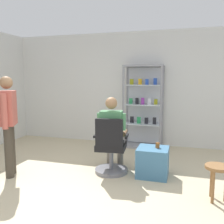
{
  "coord_description": "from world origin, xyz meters",
  "views": [
    {
      "loc": [
        1.31,
        -2.94,
        1.58
      ],
      "look_at": [
        0.08,
        1.26,
        1.0
      ],
      "focal_mm": 39.58,
      "sensor_mm": 36.0,
      "label": 1
    }
  ],
  "objects_px": {
    "display_cabinet_main": "(144,106)",
    "office_chair": "(111,151)",
    "tea_glass": "(158,145)",
    "standing_customer": "(8,120)",
    "seated_shopkeeper": "(112,130)",
    "wooden_stool": "(217,173)",
    "storage_crate": "(153,162)"
  },
  "relations": [
    {
      "from": "tea_glass",
      "to": "standing_customer",
      "type": "distance_m",
      "value": 2.45
    },
    {
      "from": "seated_shopkeeper",
      "to": "storage_crate",
      "type": "xyz_separation_m",
      "value": [
        0.71,
        -0.07,
        -0.48
      ]
    },
    {
      "from": "seated_shopkeeper",
      "to": "storage_crate",
      "type": "height_order",
      "value": "seated_shopkeeper"
    },
    {
      "from": "storage_crate",
      "to": "standing_customer",
      "type": "bearing_deg",
      "value": -164.13
    },
    {
      "from": "display_cabinet_main",
      "to": "tea_glass",
      "type": "xyz_separation_m",
      "value": [
        0.52,
        -1.75,
        -0.45
      ]
    },
    {
      "from": "wooden_stool",
      "to": "seated_shopkeeper",
      "type": "bearing_deg",
      "value": 157.44
    },
    {
      "from": "display_cabinet_main",
      "to": "office_chair",
      "type": "relative_size",
      "value": 1.98
    },
    {
      "from": "seated_shopkeeper",
      "to": "wooden_stool",
      "type": "relative_size",
      "value": 2.72
    },
    {
      "from": "standing_customer",
      "to": "office_chair",
      "type": "bearing_deg",
      "value": 19.42
    },
    {
      "from": "storage_crate",
      "to": "office_chair",
      "type": "bearing_deg",
      "value": -172.57
    },
    {
      "from": "office_chair",
      "to": "storage_crate",
      "type": "relative_size",
      "value": 1.93
    },
    {
      "from": "office_chair",
      "to": "wooden_stool",
      "type": "relative_size",
      "value": 2.02
    },
    {
      "from": "office_chair",
      "to": "tea_glass",
      "type": "xyz_separation_m",
      "value": [
        0.76,
        0.12,
        0.12
      ]
    },
    {
      "from": "wooden_stool",
      "to": "office_chair",
      "type": "bearing_deg",
      "value": 162.31
    },
    {
      "from": "seated_shopkeeper",
      "to": "office_chair",
      "type": "bearing_deg",
      "value": -83.37
    },
    {
      "from": "seated_shopkeeper",
      "to": "standing_customer",
      "type": "bearing_deg",
      "value": -155.2
    },
    {
      "from": "office_chair",
      "to": "standing_customer",
      "type": "height_order",
      "value": "standing_customer"
    },
    {
      "from": "seated_shopkeeper",
      "to": "tea_glass",
      "type": "relative_size",
      "value": 15.35
    },
    {
      "from": "storage_crate",
      "to": "tea_glass",
      "type": "bearing_deg",
      "value": 19.87
    },
    {
      "from": "display_cabinet_main",
      "to": "standing_customer",
      "type": "xyz_separation_m",
      "value": [
        -1.8,
        -2.41,
        -0.03
      ]
    },
    {
      "from": "office_chair",
      "to": "seated_shopkeeper",
      "type": "relative_size",
      "value": 0.74
    },
    {
      "from": "storage_crate",
      "to": "standing_customer",
      "type": "distance_m",
      "value": 2.44
    },
    {
      "from": "storage_crate",
      "to": "standing_customer",
      "type": "xyz_separation_m",
      "value": [
        -2.25,
        -0.64,
        0.7
      ]
    },
    {
      "from": "display_cabinet_main",
      "to": "tea_glass",
      "type": "bearing_deg",
      "value": -73.41
    },
    {
      "from": "standing_customer",
      "to": "tea_glass",
      "type": "bearing_deg",
      "value": 16.0
    },
    {
      "from": "display_cabinet_main",
      "to": "storage_crate",
      "type": "bearing_deg",
      "value": -75.71
    },
    {
      "from": "office_chair",
      "to": "storage_crate",
      "type": "bearing_deg",
      "value": 7.43
    },
    {
      "from": "storage_crate",
      "to": "standing_customer",
      "type": "height_order",
      "value": "standing_customer"
    },
    {
      "from": "standing_customer",
      "to": "wooden_stool",
      "type": "bearing_deg",
      "value": 0.73
    },
    {
      "from": "display_cabinet_main",
      "to": "storage_crate",
      "type": "height_order",
      "value": "display_cabinet_main"
    },
    {
      "from": "storage_crate",
      "to": "display_cabinet_main",
      "type": "bearing_deg",
      "value": 104.29
    },
    {
      "from": "tea_glass",
      "to": "standing_customer",
      "type": "relative_size",
      "value": 0.05
    }
  ]
}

